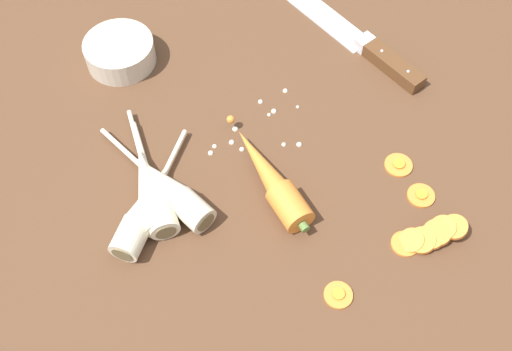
{
  "coord_description": "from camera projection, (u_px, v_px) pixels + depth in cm",
  "views": [
    {
      "loc": [
        -5.98,
        -47.01,
        72.11
      ],
      "look_at": [
        0.0,
        -2.0,
        1.5
      ],
      "focal_mm": 42.64,
      "sensor_mm": 36.0,
      "label": 1
    }
  ],
  "objects": [
    {
      "name": "parsnip_back",
      "position": [
        154.0,
        193.0,
        0.82
      ],
      "size": [
        6.32,
        19.63,
        4.0
      ],
      "color": "beige",
      "rests_on": "ground_plane"
    },
    {
      "name": "whole_carrot",
      "position": [
        272.0,
        179.0,
        0.83
      ],
      "size": [
        10.18,
        20.15,
        4.2
      ],
      "color": "orange",
      "rests_on": "ground_plane"
    },
    {
      "name": "parsnip_front",
      "position": [
        169.0,
        189.0,
        0.82
      ],
      "size": [
        15.54,
        19.17,
        4.0
      ],
      "color": "beige",
      "rests_on": "ground_plane"
    },
    {
      "name": "carrot_slice_stack",
      "position": [
        429.0,
        236.0,
        0.79
      ],
      "size": [
        10.13,
        4.64,
        3.28
      ],
      "color": "orange",
      "rests_on": "ground_plane"
    },
    {
      "name": "mince_crumbs",
      "position": [
        256.0,
        127.0,
        0.9
      ],
      "size": [
        14.56,
        11.19,
        0.88
      ],
      "color": "silver",
      "rests_on": "ground_plane"
    },
    {
      "name": "chefs_knife",
      "position": [
        339.0,
        26.0,
        1.01
      ],
      "size": [
        21.22,
        31.24,
        4.18
      ],
      "color": "silver",
      "rests_on": "ground_plane"
    },
    {
      "name": "prep_bowl",
      "position": [
        120.0,
        51.0,
        0.96
      ],
      "size": [
        11.0,
        11.0,
        4.0
      ],
      "color": "beige",
      "rests_on": "ground_plane"
    },
    {
      "name": "parsnip_mid_right",
      "position": [
        149.0,
        187.0,
        0.82
      ],
      "size": [
        6.34,
        21.54,
        4.0
      ],
      "color": "beige",
      "rests_on": "ground_plane"
    },
    {
      "name": "carrot_slice_stray_mid",
      "position": [
        399.0,
        164.0,
        0.86
      ],
      "size": [
        3.99,
        3.99,
        0.7
      ],
      "color": "orange",
      "rests_on": "ground_plane"
    },
    {
      "name": "parsnip_mid_left",
      "position": [
        144.0,
        210.0,
        0.8
      ],
      "size": [
        11.34,
        20.21,
        4.0
      ],
      "color": "beige",
      "rests_on": "ground_plane"
    },
    {
      "name": "carrot_slice_stray_near",
      "position": [
        338.0,
        294.0,
        0.76
      ],
      "size": [
        3.66,
        3.66,
        0.7
      ],
      "color": "orange",
      "rests_on": "ground_plane"
    },
    {
      "name": "ground_plane",
      "position": [
        254.0,
        177.0,
        0.88
      ],
      "size": [
        120.0,
        90.0,
        4.0
      ],
      "primitive_type": "cube",
      "color": "brown"
    },
    {
      "name": "carrot_slice_stray_far",
      "position": [
        421.0,
        195.0,
        0.84
      ],
      "size": [
        3.83,
        3.83,
        0.7
      ],
      "color": "orange",
      "rests_on": "ground_plane"
    }
  ]
}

